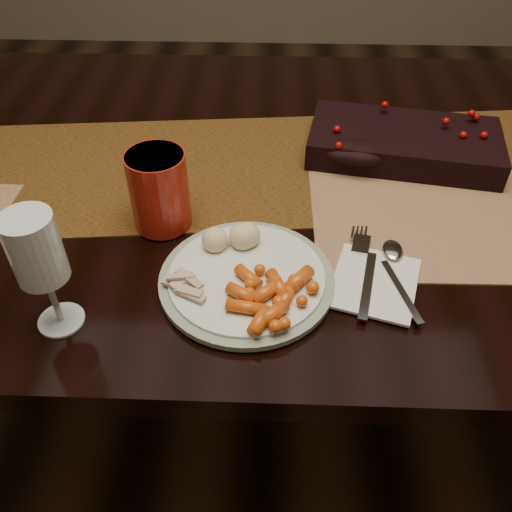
{
  "coord_description": "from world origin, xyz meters",
  "views": [
    {
      "loc": [
        0.01,
        -0.85,
        1.31
      ],
      "look_at": [
        -0.01,
        -0.3,
        0.8
      ],
      "focal_mm": 38.0,
      "sensor_mm": 36.0,
      "label": 1
    }
  ],
  "objects_px": {
    "mashed_potatoes": "(230,239)",
    "red_cup": "(159,190)",
    "dining_table": "(264,302)",
    "baby_carrots": "(272,298)",
    "wine_glass": "(44,274)",
    "dinner_plate": "(247,278)",
    "turkey_shreds": "(188,286)",
    "napkin": "(375,282)",
    "centerpiece": "(405,139)",
    "placemat_main": "(436,219)"
  },
  "relations": [
    {
      "from": "mashed_potatoes",
      "to": "centerpiece",
      "type": "bearing_deg",
      "value": 44.38
    },
    {
      "from": "dinner_plate",
      "to": "dining_table",
      "type": "bearing_deg",
      "value": 85.79
    },
    {
      "from": "red_cup",
      "to": "turkey_shreds",
      "type": "bearing_deg",
      "value": -69.12
    },
    {
      "from": "red_cup",
      "to": "dining_table",
      "type": "bearing_deg",
      "value": 46.8
    },
    {
      "from": "mashed_potatoes",
      "to": "baby_carrots",
      "type": "bearing_deg",
      "value": -58.85
    },
    {
      "from": "dining_table",
      "to": "baby_carrots",
      "type": "bearing_deg",
      "value": -87.82
    },
    {
      "from": "mashed_potatoes",
      "to": "placemat_main",
      "type": "bearing_deg",
      "value": 17.75
    },
    {
      "from": "mashed_potatoes",
      "to": "napkin",
      "type": "xyz_separation_m",
      "value": [
        0.21,
        -0.05,
        -0.04
      ]
    },
    {
      "from": "centerpiece",
      "to": "turkey_shreds",
      "type": "relative_size",
      "value": 4.52
    },
    {
      "from": "dinner_plate",
      "to": "turkey_shreds",
      "type": "xyz_separation_m",
      "value": [
        -0.08,
        -0.03,
        0.02
      ]
    },
    {
      "from": "placemat_main",
      "to": "wine_glass",
      "type": "height_order",
      "value": "wine_glass"
    },
    {
      "from": "placemat_main",
      "to": "turkey_shreds",
      "type": "xyz_separation_m",
      "value": [
        -0.38,
        -0.19,
        0.03
      ]
    },
    {
      "from": "dining_table",
      "to": "mashed_potatoes",
      "type": "height_order",
      "value": "mashed_potatoes"
    },
    {
      "from": "mashed_potatoes",
      "to": "napkin",
      "type": "distance_m",
      "value": 0.22
    },
    {
      "from": "placemat_main",
      "to": "baby_carrots",
      "type": "relative_size",
      "value": 3.35
    },
    {
      "from": "dining_table",
      "to": "napkin",
      "type": "xyz_separation_m",
      "value": [
        0.16,
        -0.3,
        0.38
      ]
    },
    {
      "from": "dinner_plate",
      "to": "wine_glass",
      "type": "distance_m",
      "value": 0.27
    },
    {
      "from": "napkin",
      "to": "wine_glass",
      "type": "height_order",
      "value": "wine_glass"
    },
    {
      "from": "mashed_potatoes",
      "to": "wine_glass",
      "type": "xyz_separation_m",
      "value": [
        -0.22,
        -0.13,
        0.05
      ]
    },
    {
      "from": "placemat_main",
      "to": "wine_glass",
      "type": "distance_m",
      "value": 0.6
    },
    {
      "from": "centerpiece",
      "to": "placemat_main",
      "type": "distance_m",
      "value": 0.2
    },
    {
      "from": "turkey_shreds",
      "to": "red_cup",
      "type": "relative_size",
      "value": 0.61
    },
    {
      "from": "turkey_shreds",
      "to": "napkin",
      "type": "relative_size",
      "value": 0.57
    },
    {
      "from": "placemat_main",
      "to": "mashed_potatoes",
      "type": "distance_m",
      "value": 0.35
    },
    {
      "from": "dining_table",
      "to": "red_cup",
      "type": "height_order",
      "value": "red_cup"
    },
    {
      "from": "centerpiece",
      "to": "baby_carrots",
      "type": "relative_size",
      "value": 2.87
    },
    {
      "from": "baby_carrots",
      "to": "napkin",
      "type": "distance_m",
      "value": 0.16
    },
    {
      "from": "dinner_plate",
      "to": "turkey_shreds",
      "type": "height_order",
      "value": "turkey_shreds"
    },
    {
      "from": "wine_glass",
      "to": "turkey_shreds",
      "type": "bearing_deg",
      "value": 14.98
    },
    {
      "from": "dining_table",
      "to": "wine_glass",
      "type": "height_order",
      "value": "wine_glass"
    },
    {
      "from": "turkey_shreds",
      "to": "wine_glass",
      "type": "bearing_deg",
      "value": -165.02
    },
    {
      "from": "placemat_main",
      "to": "baby_carrots",
      "type": "height_order",
      "value": "baby_carrots"
    },
    {
      "from": "placemat_main",
      "to": "wine_glass",
      "type": "relative_size",
      "value": 2.27
    },
    {
      "from": "baby_carrots",
      "to": "wine_glass",
      "type": "relative_size",
      "value": 0.68
    },
    {
      "from": "baby_carrots",
      "to": "napkin",
      "type": "relative_size",
      "value": 0.9
    },
    {
      "from": "wine_glass",
      "to": "centerpiece",
      "type": "bearing_deg",
      "value": 39.16
    },
    {
      "from": "mashed_potatoes",
      "to": "red_cup",
      "type": "xyz_separation_m",
      "value": [
        -0.11,
        0.08,
        0.03
      ]
    },
    {
      "from": "red_cup",
      "to": "mashed_potatoes",
      "type": "bearing_deg",
      "value": -35.13
    },
    {
      "from": "dining_table",
      "to": "centerpiece",
      "type": "xyz_separation_m",
      "value": [
        0.25,
        0.04,
        0.41
      ]
    },
    {
      "from": "placemat_main",
      "to": "dinner_plate",
      "type": "xyz_separation_m",
      "value": [
        -0.3,
        -0.16,
        0.01
      ]
    },
    {
      "from": "red_cup",
      "to": "dinner_plate",
      "type": "bearing_deg",
      "value": -42.81
    },
    {
      "from": "mashed_potatoes",
      "to": "red_cup",
      "type": "bearing_deg",
      "value": 144.87
    },
    {
      "from": "dinner_plate",
      "to": "napkin",
      "type": "relative_size",
      "value": 1.87
    },
    {
      "from": "baby_carrots",
      "to": "napkin",
      "type": "xyz_separation_m",
      "value": [
        0.15,
        0.06,
        -0.02
      ]
    },
    {
      "from": "dinner_plate",
      "to": "turkey_shreds",
      "type": "relative_size",
      "value": 3.28
    },
    {
      "from": "turkey_shreds",
      "to": "wine_glass",
      "type": "xyz_separation_m",
      "value": [
        -0.17,
        -0.04,
        0.06
      ]
    },
    {
      "from": "centerpiece",
      "to": "red_cup",
      "type": "height_order",
      "value": "red_cup"
    },
    {
      "from": "dining_table",
      "to": "mashed_potatoes",
      "type": "xyz_separation_m",
      "value": [
        -0.05,
        -0.25,
        0.42
      ]
    },
    {
      "from": "centerpiece",
      "to": "red_cup",
      "type": "distance_m",
      "value": 0.47
    },
    {
      "from": "turkey_shreds",
      "to": "red_cup",
      "type": "distance_m",
      "value": 0.18
    }
  ]
}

